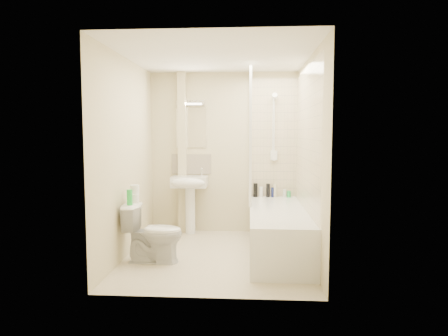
{
  "coord_description": "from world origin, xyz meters",
  "views": [
    {
      "loc": [
        0.39,
        -4.75,
        1.5
      ],
      "look_at": [
        0.07,
        0.2,
        1.06
      ],
      "focal_mm": 32.0,
      "sensor_mm": 36.0,
      "label": 1
    }
  ],
  "objects": [
    {
      "name": "toilet",
      "position": [
        -0.72,
        -0.25,
        0.34
      ],
      "size": [
        0.41,
        0.68,
        0.68
      ],
      "primitive_type": "imported",
      "rotation": [
        0.0,
        0.0,
        1.55
      ],
      "color": "white",
      "rests_on": "ground"
    },
    {
      "name": "tile_right",
      "position": [
        1.09,
        0.2,
        1.42
      ],
      "size": [
        0.01,
        2.1,
        1.75
      ],
      "primitive_type": "cube",
      "color": "beige",
      "rests_on": "wall_right"
    },
    {
      "name": "pipe_boxing",
      "position": [
        -0.62,
        1.19,
        1.2
      ],
      "size": [
        0.12,
        0.12,
        2.4
      ],
      "primitive_type": "cube",
      "color": "beige",
      "rests_on": "ground"
    },
    {
      "name": "wall_right",
      "position": [
        1.1,
        0.0,
        1.2
      ],
      "size": [
        0.02,
        2.5,
        2.4
      ],
      "primitive_type": "cube",
      "color": "beige",
      "rests_on": "ground"
    },
    {
      "name": "strip_light",
      "position": [
        -0.49,
        1.22,
        1.95
      ],
      "size": [
        0.42,
        0.07,
        0.07
      ],
      "primitive_type": "cube",
      "color": "silver",
      "rests_on": "wall_back"
    },
    {
      "name": "shower_fixture",
      "position": [
        0.75,
        1.19,
        1.55
      ],
      "size": [
        0.1,
        0.16,
        0.99
      ],
      "color": "white",
      "rests_on": "wall_back"
    },
    {
      "name": "bottle_black_a",
      "position": [
        0.48,
        1.16,
        0.65
      ],
      "size": [
        0.06,
        0.06,
        0.2
      ],
      "primitive_type": "cylinder",
      "color": "black",
      "rests_on": "bathtub"
    },
    {
      "name": "toilet_roll_lower",
      "position": [
        -0.96,
        -0.19,
        0.73
      ],
      "size": [
        0.12,
        0.12,
        0.11
      ],
      "primitive_type": "cylinder",
      "color": "white",
      "rests_on": "toilet"
    },
    {
      "name": "wall_left",
      "position": [
        -1.1,
        0.0,
        1.2
      ],
      "size": [
        0.02,
        2.5,
        2.4
      ],
      "primitive_type": "cube",
      "color": "beige",
      "rests_on": "ground"
    },
    {
      "name": "pedestal_sink",
      "position": [
        -0.49,
        1.01,
        0.69
      ],
      "size": [
        0.51,
        0.47,
        0.99
      ],
      "color": "white",
      "rests_on": "ground"
    },
    {
      "name": "floor",
      "position": [
        0.0,
        0.0,
        0.0
      ],
      "size": [
        2.5,
        2.5,
        0.0
      ],
      "primitive_type": "plane",
      "color": "beige",
      "rests_on": "ground"
    },
    {
      "name": "ceiling",
      "position": [
        0.0,
        0.0,
        2.4
      ],
      "size": [
        2.2,
        2.5,
        0.02
      ],
      "primitive_type": "cube",
      "color": "white",
      "rests_on": "wall_back"
    },
    {
      "name": "bottle_black_b",
      "position": [
        0.67,
        1.16,
        0.65
      ],
      "size": [
        0.05,
        0.05,
        0.2
      ],
      "primitive_type": "cylinder",
      "color": "black",
      "rests_on": "bathtub"
    },
    {
      "name": "bottle_cream",
      "position": [
        0.77,
        1.16,
        0.65
      ],
      "size": [
        0.06,
        0.06,
        0.19
      ],
      "primitive_type": "cylinder",
      "color": "beige",
      "rests_on": "bathtub"
    },
    {
      "name": "bottle_green",
      "position": [
        0.98,
        1.16,
        0.6
      ],
      "size": [
        0.06,
        0.06,
        0.09
      ],
      "primitive_type": "cylinder",
      "color": "green",
      "rests_on": "bathtub"
    },
    {
      "name": "green_bottle",
      "position": [
        -0.97,
        -0.34,
        0.77
      ],
      "size": [
        0.06,
        0.06,
        0.18
      ],
      "primitive_type": "cylinder",
      "color": "green",
      "rests_on": "toilet"
    },
    {
      "name": "tile_back",
      "position": [
        0.75,
        1.24,
        1.42
      ],
      "size": [
        0.7,
        0.01,
        1.75
      ],
      "primitive_type": "cube",
      "color": "beige",
      "rests_on": "wall_back"
    },
    {
      "name": "wall_back",
      "position": [
        0.0,
        1.25,
        1.2
      ],
      "size": [
        2.2,
        0.02,
        2.4
      ],
      "primitive_type": "cube",
      "color": "beige",
      "rests_on": "ground"
    },
    {
      "name": "bottle_blue",
      "position": [
        0.74,
        1.16,
        0.62
      ],
      "size": [
        0.05,
        0.05,
        0.14
      ],
      "primitive_type": "cylinder",
      "color": "navy",
      "rests_on": "bathtub"
    },
    {
      "name": "shower_screen",
      "position": [
        0.4,
        0.8,
        1.45
      ],
      "size": [
        0.04,
        0.92,
        1.8
      ],
      "color": "white",
      "rests_on": "bathtub"
    },
    {
      "name": "splashback",
      "position": [
        -0.49,
        1.24,
        1.03
      ],
      "size": [
        0.6,
        0.02,
        0.3
      ],
      "primitive_type": "cube",
      "color": "beige",
      "rests_on": "wall_back"
    },
    {
      "name": "bottle_white_b",
      "position": [
        0.91,
        1.16,
        0.61
      ],
      "size": [
        0.05,
        0.05,
        0.12
      ],
      "primitive_type": "cylinder",
      "color": "silver",
      "rests_on": "bathtub"
    },
    {
      "name": "mirror",
      "position": [
        -0.49,
        1.24,
        1.58
      ],
      "size": [
        0.46,
        0.01,
        0.6
      ],
      "primitive_type": "cube",
      "color": "white",
      "rests_on": "wall_back"
    },
    {
      "name": "toilet_roll_upper",
      "position": [
        -0.96,
        -0.15,
        0.84
      ],
      "size": [
        0.11,
        0.11,
        0.1
      ],
      "primitive_type": "cylinder",
      "color": "white",
      "rests_on": "toilet_roll_lower"
    },
    {
      "name": "bathtub",
      "position": [
        0.75,
        0.2,
        0.29
      ],
      "size": [
        0.7,
        2.1,
        0.55
      ],
      "color": "white",
      "rests_on": "ground"
    },
    {
      "name": "bottle_white_a",
      "position": [
        0.56,
        1.16,
        0.63
      ],
      "size": [
        0.06,
        0.06,
        0.15
      ],
      "primitive_type": "cylinder",
      "color": "white",
      "rests_on": "bathtub"
    }
  ]
}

